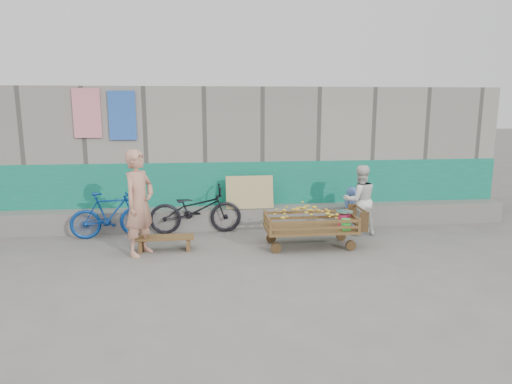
{
  "coord_description": "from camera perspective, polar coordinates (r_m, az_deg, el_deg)",
  "views": [
    {
      "loc": [
        -0.63,
        -7.19,
        2.63
      ],
      "look_at": [
        0.32,
        1.2,
        1.0
      ],
      "focal_mm": 32.0,
      "sensor_mm": 36.0,
      "label": 1
    }
  ],
  "objects": [
    {
      "name": "woman",
      "position": [
        9.49,
        12.84,
        -0.99
      ],
      "size": [
        0.73,
        0.58,
        1.43
      ],
      "primitive_type": "imported",
      "rotation": [
        0.0,
        0.0,
        3.2
      ],
      "color": "white",
      "rests_on": "ground"
    },
    {
      "name": "vendor_man",
      "position": [
        8.21,
        -14.38,
        -1.34
      ],
      "size": [
        0.73,
        0.81,
        1.87
      ],
      "primitive_type": "imported",
      "rotation": [
        0.0,
        0.0,
        1.04
      ],
      "color": "tan",
      "rests_on": "ground"
    },
    {
      "name": "child",
      "position": [
        9.99,
        11.87,
        -1.92
      ],
      "size": [
        0.52,
        0.46,
        0.9
      ],
      "primitive_type": "imported",
      "rotation": [
        0.0,
        0.0,
        3.64
      ],
      "color": "#4869B3",
      "rests_on": "ground"
    },
    {
      "name": "bicycle_dark",
      "position": [
        9.49,
        -7.56,
        -2.19
      ],
      "size": [
        1.91,
        0.74,
        0.99
      ],
      "primitive_type": "imported",
      "rotation": [
        0.0,
        0.0,
        1.62
      ],
      "color": "black",
      "rests_on": "ground"
    },
    {
      "name": "bicycle_blue",
      "position": [
        9.55,
        -17.76,
        -2.73
      ],
      "size": [
        1.59,
        0.71,
        0.93
      ],
      "primitive_type": "imported",
      "rotation": [
        0.0,
        0.0,
        1.75
      ],
      "color": "navy",
      "rests_on": "ground"
    },
    {
      "name": "bench",
      "position": [
        8.52,
        -11.35,
        -5.91
      ],
      "size": [
        1.07,
        0.32,
        0.27
      ],
      "color": "brown",
      "rests_on": "ground"
    },
    {
      "name": "ground",
      "position": [
        7.68,
        -1.39,
        -9.09
      ],
      "size": [
        80.0,
        80.0,
        0.0
      ],
      "primitive_type": "plane",
      "color": "#615E58",
      "rests_on": "ground"
    },
    {
      "name": "building_wall",
      "position": [
        11.32,
        -3.24,
        5.0
      ],
      "size": [
        12.0,
        3.5,
        3.0
      ],
      "color": "gray",
      "rests_on": "ground"
    },
    {
      "name": "banana_cart",
      "position": [
        8.53,
        6.61,
        -3.42
      ],
      "size": [
        1.82,
        0.83,
        0.78
      ],
      "color": "brown",
      "rests_on": "ground"
    }
  ]
}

